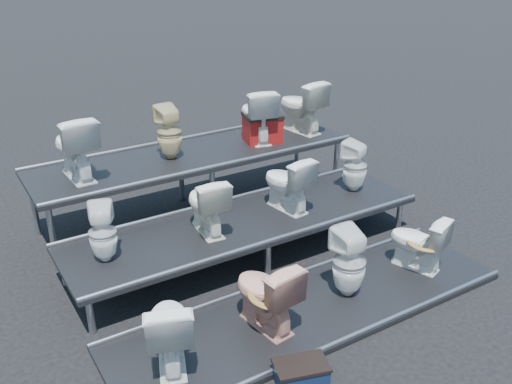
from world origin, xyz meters
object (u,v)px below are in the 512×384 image
toilet_4 (103,233)px  toilet_5 (206,204)px  toilet_9 (169,132)px  toilet_11 (301,106)px  red_crate (263,129)px  toilet_3 (418,242)px  toilet_1 (265,293)px  toilet_2 (349,262)px  toilet_7 (355,166)px  toilet_10 (257,114)px  toilet_0 (169,329)px  toilet_6 (287,183)px  step_stool (301,374)px  toilet_8 (74,146)px

toilet_4 → toilet_5: (1.15, 0.00, 0.02)m
toilet_9 → toilet_11: toilet_11 is taller
toilet_4 → red_crate: size_ratio=1.30×
toilet_3 → toilet_11: toilet_11 is taller
toilet_9 → toilet_1: bearing=84.0°
toilet_2 → toilet_7: toilet_7 is taller
toilet_1 → toilet_7: bearing=-156.5°
toilet_2 → toilet_9: bearing=-71.2°
toilet_1 → toilet_10: bearing=-127.5°
toilet_10 → toilet_0: bearing=59.5°
toilet_6 → step_stool: size_ratio=1.55×
red_crate → toilet_0: bearing=-121.0°
toilet_4 → toilet_5: bearing=-162.4°
toilet_0 → toilet_7: toilet_7 is taller
step_stool → toilet_10: bearing=80.8°
toilet_1 → toilet_7: (2.16, 1.30, 0.37)m
toilet_1 → toilet_3: size_ratio=1.14×
toilet_0 → toilet_8: 2.73m
toilet_7 → toilet_8: toilet_8 is taller
toilet_11 → toilet_8: bearing=-8.7°
toilet_9 → toilet_6: bearing=123.5°
toilet_4 → toilet_6: 2.21m
toilet_0 → red_crate: size_ratio=1.51×
toilet_7 → toilet_9: bearing=-55.8°
toilet_0 → red_crate: (2.52, 2.52, 0.61)m
toilet_6 → toilet_11: 1.77m
toilet_1 → toilet_2: 1.01m
toilet_0 → toilet_1: toilet_1 is taller
toilet_6 → step_stool: toilet_6 is taller
toilet_1 → toilet_4: toilet_4 is taller
toilet_8 → toilet_6: bearing=145.6°
toilet_2 → toilet_10: bearing=-98.7°
toilet_6 → toilet_8: size_ratio=0.89×
toilet_1 → toilet_4: (-1.09, 1.30, 0.35)m
toilet_0 → toilet_11: toilet_11 is taller
toilet_7 → toilet_8: size_ratio=0.87×
toilet_8 → toilet_1: bearing=107.8°
toilet_4 → toilet_1: bearing=147.6°
toilet_10 → toilet_6: bearing=86.8°
toilet_1 → toilet_5: (0.06, 1.30, 0.37)m
toilet_2 → toilet_4: size_ratio=1.21×
toilet_0 → toilet_3: toilet_0 is taller
toilet_7 → toilet_9: (-1.93, 1.30, 0.41)m
toilet_6 → toilet_2: bearing=76.9°
toilet_0 → toilet_6: bearing=-127.8°
toilet_6 → toilet_8: 2.48m
toilet_3 → toilet_9: (-1.76, 2.60, 0.82)m
toilet_4 → toilet_2: bearing=165.8°
toilet_1 → toilet_11: toilet_11 is taller
toilet_8 → toilet_0: bearing=87.2°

